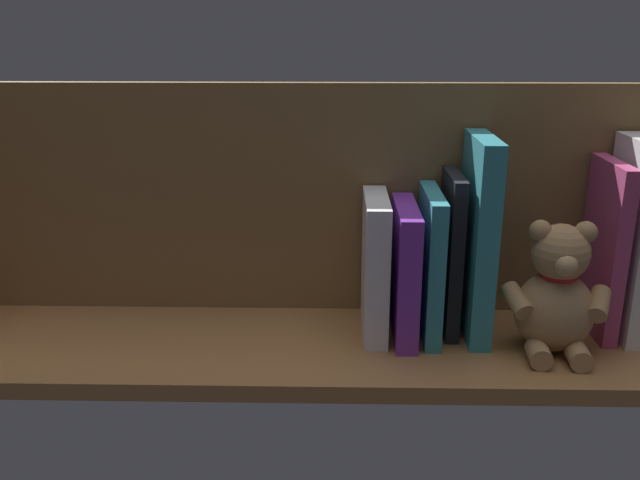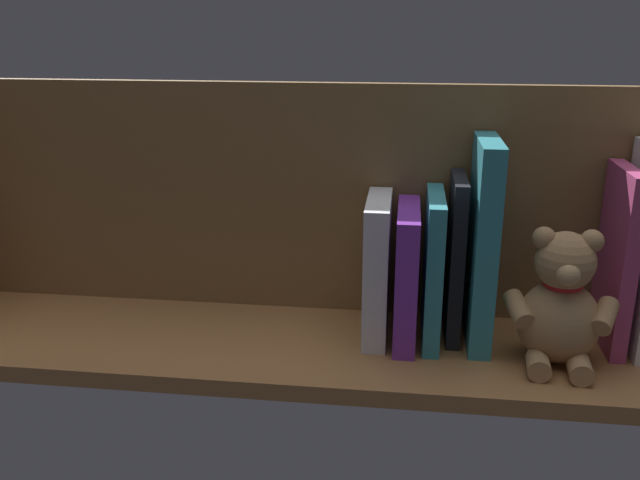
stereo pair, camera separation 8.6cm
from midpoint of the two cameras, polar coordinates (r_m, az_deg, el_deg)
ground_plane at (r=92.11cm, az=2.72°, el=-8.79°), size 108.68×25.16×2.20cm
shelf_back_panel at (r=95.60cm, az=3.38°, el=3.27°), size 108.68×1.50×32.18cm
book_1 at (r=95.18cm, az=25.85°, el=-1.48°), size 1.95×11.68×23.21cm
teddy_bear at (r=89.02cm, az=22.02°, el=-5.08°), size 13.82×11.42×17.07cm
book_2 at (r=90.01cm, az=16.02°, el=-0.31°), size 2.78×13.02×26.40cm
book_3 at (r=91.43cm, az=13.82°, el=-1.48°), size 1.75×10.73×21.42cm
book_4 at (r=90.24cm, az=12.08°, el=-2.33°), size 2.10×13.39×19.30cm
book_5 at (r=89.93cm, az=9.94°, el=-2.86°), size 2.78×14.19×17.57cm
book_6 at (r=90.18cm, az=7.52°, el=-2.35°), size 3.06×13.02×18.52cm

